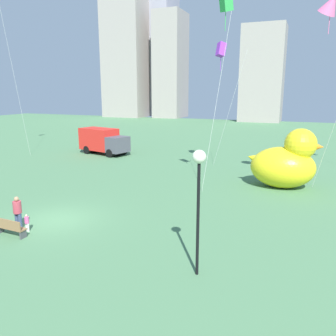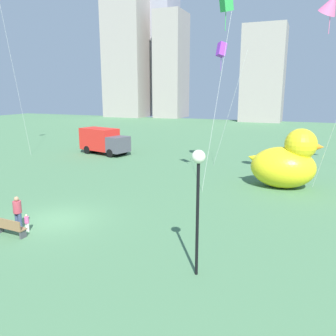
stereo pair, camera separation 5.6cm
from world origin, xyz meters
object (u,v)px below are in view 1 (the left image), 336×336
Objects in this scene: park_bench at (10,227)px; person_child at (27,222)px; person_adult at (18,211)px; lamppost at (199,179)px; kite_purple at (221,50)px; giant_inflatable_duck at (285,163)px; kite_green at (226,3)px; kite_pink at (331,4)px; box_truck at (103,141)px.

person_child is at bearing 65.03° from park_bench.
person_adult is at bearing 111.45° from park_bench.
lamppost reaches higher than park_bench.
park_bench is 21.21m from kite_purple.
kite_purple is at bearing 148.61° from giant_inflatable_duck.
lamppost is 0.38× the size of kite_green.
kite_pink is at bearing -33.54° from kite_purple.
park_bench is 0.28× the size of box_truck.
park_bench is 0.84m from person_child.
giant_inflatable_duck is at bearing -18.71° from box_truck.
kite_pink reaches higher than kite_purple.
person_child is at bearing -108.05° from kite_purple.
lamppost is at bearing -108.62° from kite_pink.
kite_pink is (13.47, 11.85, 11.54)m from person_child.
kite_green reaches higher than giant_inflatable_duck.
lamppost is (-2.27, -14.20, 1.99)m from giant_inflatable_duck.
kite_green is at bearing -74.77° from kite_purple.
person_child is 0.14× the size of box_truck.
lamppost is at bearing -78.38° from kite_purple.
giant_inflatable_duck is at bearing 50.18° from park_bench.
giant_inflatable_duck is at bearing 40.74° from kite_green.
kite_purple is (6.28, 16.93, 9.33)m from person_adult.
kite_pink is at bearing 39.50° from person_adult.
park_bench is 1.01× the size of person_adult.
kite_pink is (7.91, -5.24, 1.76)m from kite_purple.
kite_purple reaches higher than person_adult.
lamppost is (9.23, -0.74, 3.36)m from person_child.
kite_purple reaches higher than box_truck.
person_adult is at bearing -69.12° from box_truck.
person_child is (0.71, -0.15, -0.45)m from person_adult.
giant_inflatable_duck reaches higher than person_child.
kite_pink reaches higher than park_bench.
kite_green is 1.01× the size of kite_pink.
park_bench is 0.16× the size of kite_purple.
box_truck is at bearing 147.29° from kite_green.
box_truck is (-8.36, 20.19, 0.94)m from person_child.
person_child is 0.07× the size of kite_green.
box_truck is at bearing 159.09° from kite_pink.
person_adult is at bearing 168.06° from person_child.
person_child is 0.07× the size of kite_pink.
giant_inflatable_duck is (12.22, 13.31, 0.93)m from person_adult.
kite_purple reaches higher than park_bench.
kite_purple is at bearing 146.46° from kite_pink.
box_truck is (-8.00, 20.95, 0.97)m from park_bench.
kite_green reaches higher than park_bench.
kite_pink reaches higher than giant_inflatable_duck.
kite_purple is 7.59m from kite_green.
kite_purple is 0.86× the size of kite_pink.
park_bench is at bearing -126.09° from kite_green.
giant_inflatable_duck reaches higher than person_adult.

